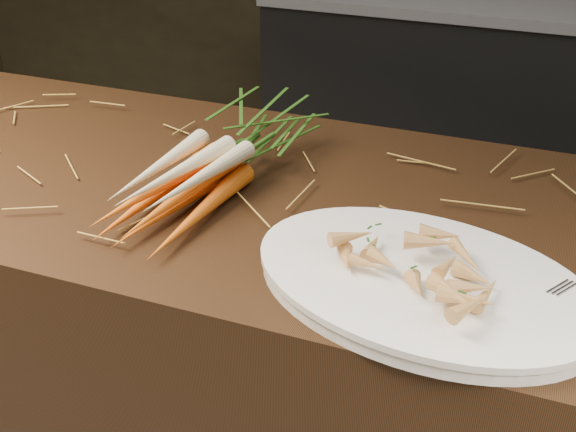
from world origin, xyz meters
name	(u,v)px	position (x,y,z in m)	size (l,w,h in m)	color
main_counter	(234,376)	(0.00, 0.30, 0.45)	(2.40, 0.70, 0.90)	black
back_counter	(493,102)	(0.30, 2.18, 0.42)	(1.82, 0.62, 0.84)	black
straw_bedding	(224,179)	(0.00, 0.30, 0.91)	(1.40, 0.60, 0.02)	olive
root_veg_bunch	(229,152)	(0.00, 0.32, 0.95)	(0.24, 0.57, 0.10)	#D85C12
serving_platter	(421,285)	(0.39, 0.10, 0.91)	(0.48, 0.32, 0.03)	white
roasted_veg_heap	(423,261)	(0.39, 0.10, 0.95)	(0.23, 0.17, 0.05)	#AC7A3E
serving_fork	(543,327)	(0.55, 0.05, 0.93)	(0.02, 0.18, 0.00)	silver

